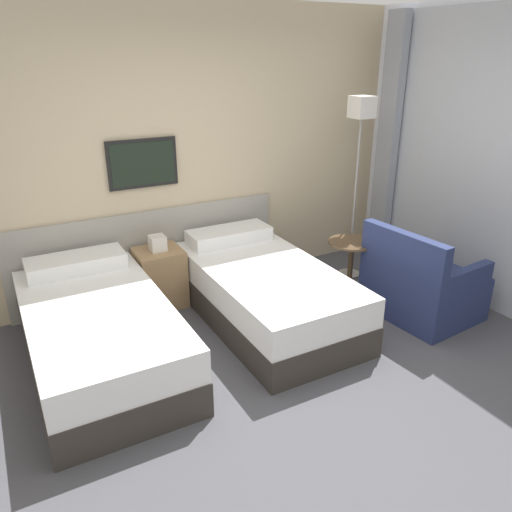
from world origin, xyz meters
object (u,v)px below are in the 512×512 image
at_px(bed_near_window, 265,292).
at_px(nightstand, 160,277).
at_px(armchair, 421,287).
at_px(side_table, 351,259).
at_px(bed_near_door, 99,333).
at_px(floor_lamp, 360,135).

distance_m(bed_near_window, nightstand, 1.02).
bearing_deg(armchair, side_table, 28.56).
bearing_deg(nightstand, bed_near_door, -135.56).
distance_m(bed_near_door, nightstand, 1.02).
xyz_separation_m(nightstand, side_table, (1.65, -0.76, 0.13)).
bearing_deg(bed_near_door, side_table, -1.13).
xyz_separation_m(bed_near_window, armchair, (1.29, -0.60, 0.00)).
distance_m(bed_near_door, bed_near_window, 1.45).
height_order(nightstand, side_table, nightstand).
distance_m(nightstand, side_table, 1.82).
distance_m(bed_near_window, side_table, 0.93).
bearing_deg(side_table, floor_lamp, 50.21).
height_order(bed_near_window, floor_lamp, floor_lamp).
distance_m(side_table, armchair, 0.68).
xyz_separation_m(bed_near_door, floor_lamp, (2.74, 0.39, 1.23)).
relative_size(floor_lamp, side_table, 3.13).
bearing_deg(bed_near_window, bed_near_door, 180.00).
bearing_deg(side_table, armchair, -56.52).
bearing_deg(nightstand, bed_near_window, -44.44).
bearing_deg(nightstand, armchair, -33.14).
bearing_deg(bed_near_door, floor_lamp, 8.11).
distance_m(bed_near_window, floor_lamp, 1.82).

